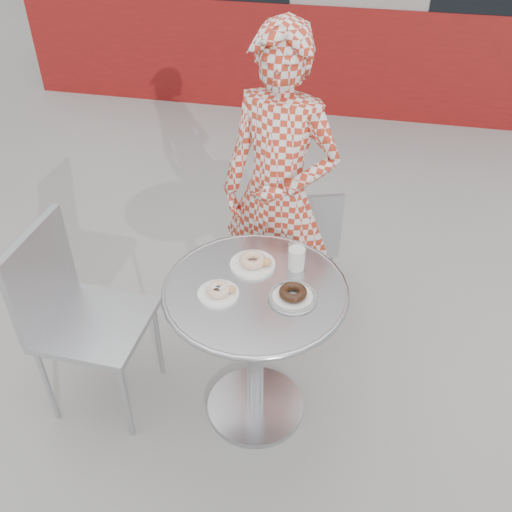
% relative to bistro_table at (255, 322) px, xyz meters
% --- Properties ---
extents(ground, '(60.00, 60.00, 0.00)m').
position_rel_bistro_table_xyz_m(ground, '(-0.05, -0.02, -0.59)').
color(ground, '#A6A39E').
rests_on(ground, ground).
extents(bistro_table, '(0.78, 0.78, 0.79)m').
position_rel_bistro_table_xyz_m(bistro_table, '(0.00, 0.00, 0.00)').
color(bistro_table, silver).
rests_on(bistro_table, ground).
extents(chair_far, '(0.48, 0.48, 0.79)m').
position_rel_bistro_table_xyz_m(chair_far, '(0.07, 0.90, -0.35)').
color(chair_far, '#ACB0B4').
rests_on(chair_far, ground).
extents(chair_left, '(0.48, 0.47, 0.97)m').
position_rel_bistro_table_xyz_m(chair_left, '(-0.75, -0.06, -0.30)').
color(chair_left, '#ACB0B4').
rests_on(chair_left, ground).
extents(seated_person, '(0.69, 0.55, 1.67)m').
position_rel_bistro_table_xyz_m(seated_person, '(-0.02, 0.66, 0.24)').
color(seated_person, '#B8311C').
rests_on(seated_person, ground).
extents(plate_far, '(0.20, 0.20, 0.05)m').
position_rel_bistro_table_xyz_m(plate_far, '(-0.04, 0.14, 0.21)').
color(plate_far, white).
rests_on(plate_far, bistro_table).
extents(plate_near, '(0.17, 0.17, 0.05)m').
position_rel_bistro_table_xyz_m(plate_near, '(-0.14, -0.07, 0.21)').
color(plate_near, white).
rests_on(plate_near, bistro_table).
extents(plate_checker, '(0.20, 0.20, 0.05)m').
position_rel_bistro_table_xyz_m(plate_checker, '(0.16, -0.03, 0.21)').
color(plate_checker, white).
rests_on(plate_checker, bistro_table).
extents(milk_cup, '(0.08, 0.08, 0.12)m').
position_rel_bistro_table_xyz_m(milk_cup, '(0.14, 0.17, 0.25)').
color(milk_cup, white).
rests_on(milk_cup, bistro_table).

